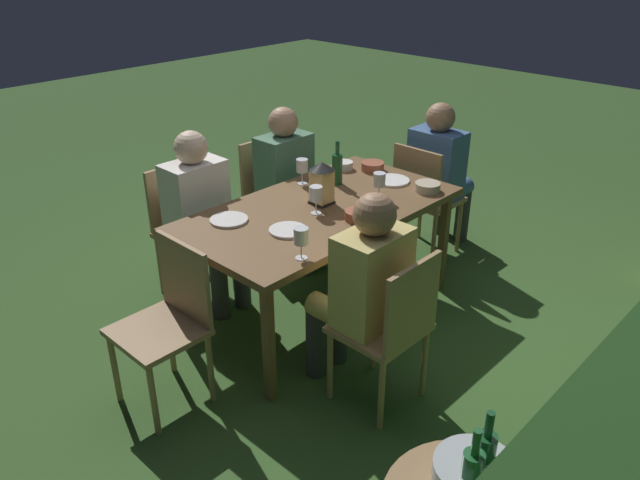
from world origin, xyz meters
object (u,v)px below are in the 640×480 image
object	(u,v)px
chair_side_right_b	(391,325)
chair_side_left_a	(273,192)
person_in_mustard	(362,285)
wine_glass_b	(316,195)
lantern_centerpiece	(322,181)
chair_side_left_b	(187,224)
wine_glass_a	(301,238)
wine_glass_d	(302,167)
bowl_bread	(357,215)
plate_b	(392,180)
person_in_blue	(441,169)
plate_c	(229,220)
person_in_cream	(203,212)
bowl_olives	(344,165)
plate_a	(288,230)
chair_head_far	(169,318)
wine_glass_c	(379,181)
bowl_dip	(428,187)
dining_table	(320,215)
chair_head_near	(424,196)
green_bottle_on_table	(337,168)
bowl_salad	(373,166)
person_in_green	(291,180)

from	to	relation	value
chair_side_right_b	chair_side_left_a	size ratio (longest dim) A/B	1.00
person_in_mustard	wine_glass_b	xyz separation A→B (m)	(-0.30, -0.61, 0.23)
lantern_centerpiece	chair_side_left_b	bearing A→B (deg)	-62.36
wine_glass_a	wine_glass_d	world-z (taller)	same
chair_side_right_b	bowl_bread	bearing A→B (deg)	-124.94
chair_side_left_a	wine_glass_a	bearing A→B (deg)	53.15
chair_side_left_b	lantern_centerpiece	bearing A→B (deg)	117.64
chair_side_left_b	plate_b	bearing A→B (deg)	138.21
person_in_blue	plate_c	xyz separation A→B (m)	(1.81, -0.24, 0.12)
person_in_cream	plate_c	distance (m)	0.45
bowl_olives	bowl_bread	distance (m)	0.85
plate_a	bowl_bread	xyz separation A→B (m)	(-0.38, 0.18, 0.02)
plate_b	bowl_bread	distance (m)	0.66
chair_head_far	lantern_centerpiece	distance (m)	1.22
wine_glass_c	plate_a	distance (m)	0.72
bowl_dip	chair_side_left_a	bearing A→B (deg)	-77.21
bowl_bread	bowl_dip	size ratio (longest dim) A/B	0.90
person_in_blue	plate_b	bearing A→B (deg)	4.77
lantern_centerpiece	dining_table	bearing A→B (deg)	32.20
person_in_blue	bowl_bread	size ratio (longest dim) A/B	7.96
chair_head_near	plate_c	bearing A→B (deg)	-8.35
person_in_mustard	green_bottle_on_table	distance (m)	1.14
chair_head_near	bowl_olives	xyz separation A→B (m)	(0.52, -0.33, 0.29)
chair_side_right_b	person_in_mustard	bearing A→B (deg)	-90.00
wine_glass_d	plate_c	bearing A→B (deg)	8.75
wine_glass_b	bowl_bread	distance (m)	0.27
wine_glass_b	bowl_bread	bearing A→B (deg)	112.22
dining_table	wine_glass_b	size ratio (longest dim) A/B	10.19
lantern_centerpiece	bowl_bread	world-z (taller)	lantern_centerpiece
person_in_cream	bowl_salad	world-z (taller)	person_in_cream
chair_side_left_b	bowl_dip	bearing A→B (deg)	131.55
chair_side_left_a	bowl_dip	bearing A→B (deg)	102.79
chair_head_near	person_in_green	xyz separation A→B (m)	(0.72, -0.66, 0.15)
chair_head_near	lantern_centerpiece	distance (m)	1.14
chair_side_left_a	plate_b	size ratio (longest dim) A/B	3.72
plate_c	person_in_green	bearing A→B (deg)	-154.80
wine_glass_a	wine_glass_b	bearing A→B (deg)	-143.70
chair_head_near	wine_glass_a	size ratio (longest dim) A/B	5.15
chair_head_near	bowl_salad	distance (m)	0.52
person_in_blue	lantern_centerpiece	world-z (taller)	person_in_blue
person_in_cream	wine_glass_a	size ratio (longest dim) A/B	6.80
wine_glass_b	plate_c	xyz separation A→B (m)	(0.42, -0.29, -0.11)
wine_glass_b	bowl_olives	world-z (taller)	wine_glass_b
wine_glass_d	bowl_dip	size ratio (longest dim) A/B	1.05
dining_table	lantern_centerpiece	size ratio (longest dim) A/B	6.50
bowl_bread	plate_b	bearing A→B (deg)	-159.83
green_bottle_on_table	plate_a	world-z (taller)	green_bottle_on_table
plate_c	dining_table	bearing A→B (deg)	154.91
chair_side_left_b	bowl_bread	xyz separation A→B (m)	(-0.40, 1.14, 0.29)
chair_side_right_b	bowl_bread	world-z (taller)	chair_side_right_b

